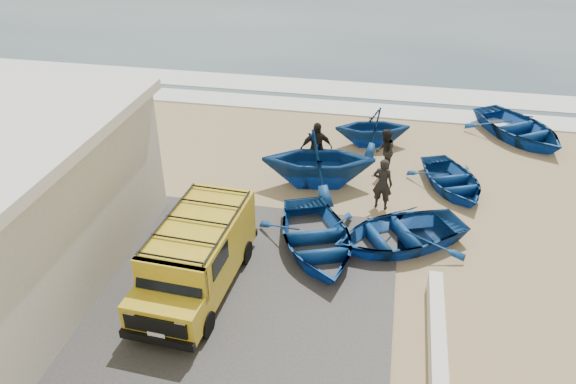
{
  "coord_description": "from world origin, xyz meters",
  "views": [
    {
      "loc": [
        3.46,
        -12.08,
        9.8
      ],
      "look_at": [
        0.63,
        2.16,
        1.2
      ],
      "focal_mm": 35.0,
      "sensor_mm": 36.0,
      "label": 1
    }
  ],
  "objects_px": {
    "fisherman_back": "(316,149)",
    "boat_mid_right": "(452,180)",
    "fisherman_front": "(383,184)",
    "fisherman_middle": "(385,151)",
    "boat_near_left": "(316,238)",
    "boat_far_left": "(373,127)",
    "boat_near_right": "(398,233)",
    "boat_mid_left": "(319,159)",
    "van": "(197,254)",
    "parapet": "(438,366)",
    "boat_far_right": "(519,128)"
  },
  "relations": [
    {
      "from": "boat_far_left",
      "to": "boat_far_right",
      "type": "height_order",
      "value": "boat_far_left"
    },
    {
      "from": "boat_far_left",
      "to": "fisherman_back",
      "type": "relative_size",
      "value": 1.48
    },
    {
      "from": "boat_mid_right",
      "to": "fisherman_front",
      "type": "relative_size",
      "value": 1.91
    },
    {
      "from": "boat_far_left",
      "to": "fisherman_middle",
      "type": "bearing_deg",
      "value": 1.08
    },
    {
      "from": "fisherman_front",
      "to": "boat_mid_left",
      "type": "bearing_deg",
      "value": -13.34
    },
    {
      "from": "parapet",
      "to": "boat_far_right",
      "type": "xyz_separation_m",
      "value": [
        3.59,
        13.22,
        0.18
      ]
    },
    {
      "from": "fisherman_front",
      "to": "fisherman_middle",
      "type": "xyz_separation_m",
      "value": [
        -0.05,
        2.47,
        -0.06
      ]
    },
    {
      "from": "fisherman_back",
      "to": "boat_mid_right",
      "type": "bearing_deg",
      "value": -23.72
    },
    {
      "from": "van",
      "to": "boat_far_right",
      "type": "relative_size",
      "value": 1.08
    },
    {
      "from": "fisherman_middle",
      "to": "fisherman_back",
      "type": "relative_size",
      "value": 0.83
    },
    {
      "from": "boat_near_left",
      "to": "boat_mid_right",
      "type": "distance_m",
      "value": 5.99
    },
    {
      "from": "boat_far_left",
      "to": "boat_near_right",
      "type": "bearing_deg",
      "value": -3.17
    },
    {
      "from": "boat_near_right",
      "to": "fisherman_middle",
      "type": "relative_size",
      "value": 2.46
    },
    {
      "from": "fisherman_middle",
      "to": "boat_mid_right",
      "type": "bearing_deg",
      "value": 69.85
    },
    {
      "from": "fisherman_front",
      "to": "fisherman_middle",
      "type": "bearing_deg",
      "value": -76.86
    },
    {
      "from": "van",
      "to": "boat_far_right",
      "type": "height_order",
      "value": "van"
    },
    {
      "from": "boat_near_left",
      "to": "boat_near_right",
      "type": "distance_m",
      "value": 2.43
    },
    {
      "from": "fisherman_front",
      "to": "fisherman_middle",
      "type": "distance_m",
      "value": 2.47
    },
    {
      "from": "van",
      "to": "fisherman_back",
      "type": "bearing_deg",
      "value": 76.58
    },
    {
      "from": "boat_near_left",
      "to": "boat_far_right",
      "type": "relative_size",
      "value": 0.95
    },
    {
      "from": "boat_near_right",
      "to": "fisherman_middle",
      "type": "xyz_separation_m",
      "value": [
        -0.65,
        4.48,
        0.41
      ]
    },
    {
      "from": "boat_mid_right",
      "to": "boat_far_left",
      "type": "distance_m",
      "value": 4.23
    },
    {
      "from": "van",
      "to": "boat_far_left",
      "type": "relative_size",
      "value": 1.61
    },
    {
      "from": "fisherman_middle",
      "to": "boat_far_right",
      "type": "bearing_deg",
      "value": 125.58
    },
    {
      "from": "boat_near_left",
      "to": "fisherman_back",
      "type": "distance_m",
      "value": 4.69
    },
    {
      "from": "boat_near_left",
      "to": "boat_far_right",
      "type": "xyz_separation_m",
      "value": [
        6.92,
        9.18,
        0.02
      ]
    },
    {
      "from": "boat_mid_left",
      "to": "fisherman_front",
      "type": "distance_m",
      "value": 2.47
    },
    {
      "from": "fisherman_front",
      "to": "fisherman_back",
      "type": "distance_m",
      "value": 3.07
    },
    {
      "from": "boat_near_left",
      "to": "fisherman_front",
      "type": "xyz_separation_m",
      "value": [
        1.72,
        2.74,
        0.46
      ]
    },
    {
      "from": "van",
      "to": "boat_mid_right",
      "type": "bearing_deg",
      "value": 47.49
    },
    {
      "from": "boat_far_left",
      "to": "boat_far_right",
      "type": "xyz_separation_m",
      "value": [
        5.82,
        1.78,
        -0.32
      ]
    },
    {
      "from": "fisherman_front",
      "to": "boat_near_left",
      "type": "bearing_deg",
      "value": 70.01
    },
    {
      "from": "boat_mid_right",
      "to": "boat_far_right",
      "type": "xyz_separation_m",
      "value": [
        2.87,
        4.77,
        0.1
      ]
    },
    {
      "from": "boat_near_right",
      "to": "boat_mid_left",
      "type": "xyz_separation_m",
      "value": [
        -2.83,
        3.07,
        0.6
      ]
    },
    {
      "from": "boat_near_right",
      "to": "fisherman_middle",
      "type": "distance_m",
      "value": 4.55
    },
    {
      "from": "van",
      "to": "boat_mid_left",
      "type": "height_order",
      "value": "boat_mid_left"
    },
    {
      "from": "fisherman_middle",
      "to": "boat_far_left",
      "type": "bearing_deg",
      "value": -166.92
    },
    {
      "from": "boat_far_left",
      "to": "fisherman_back",
      "type": "height_order",
      "value": "fisherman_back"
    },
    {
      "from": "van",
      "to": "boat_near_left",
      "type": "distance_m",
      "value": 3.6
    },
    {
      "from": "boat_mid_left",
      "to": "boat_far_left",
      "type": "xyz_separation_m",
      "value": [
        1.61,
        3.61,
        -0.25
      ]
    },
    {
      "from": "boat_near_left",
      "to": "fisherman_back",
      "type": "relative_size",
      "value": 2.08
    },
    {
      "from": "van",
      "to": "boat_near_right",
      "type": "distance_m",
      "value": 5.91
    },
    {
      "from": "boat_near_right",
      "to": "boat_far_right",
      "type": "height_order",
      "value": "boat_far_right"
    },
    {
      "from": "boat_mid_right",
      "to": "van",
      "type": "bearing_deg",
      "value": -158.44
    },
    {
      "from": "boat_far_right",
      "to": "boat_mid_left",
      "type": "bearing_deg",
      "value": -178.0
    },
    {
      "from": "boat_near_right",
      "to": "boat_mid_left",
      "type": "relative_size",
      "value": 1.05
    },
    {
      "from": "boat_near_right",
      "to": "boat_far_right",
      "type": "distance_m",
      "value": 9.62
    },
    {
      "from": "van",
      "to": "fisherman_front",
      "type": "distance_m",
      "value": 6.68
    },
    {
      "from": "van",
      "to": "boat_far_left",
      "type": "xyz_separation_m",
      "value": [
        3.87,
        9.61,
        -0.29
      ]
    },
    {
      "from": "parapet",
      "to": "boat_mid_right",
      "type": "xyz_separation_m",
      "value": [
        0.72,
        8.45,
        0.08
      ]
    }
  ]
}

